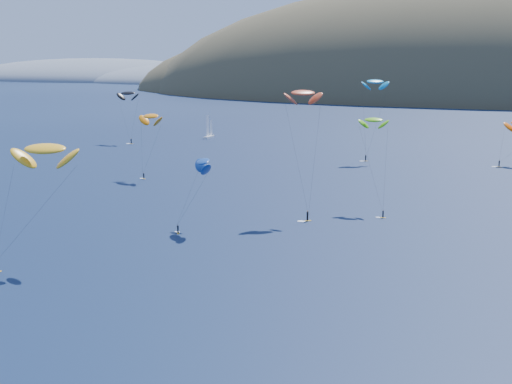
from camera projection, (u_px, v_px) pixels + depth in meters
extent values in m
ellipsoid|color=#3D3526|center=(494.00, 112.00, 569.10)|extent=(600.00, 300.00, 210.00)
ellipsoid|color=#3D3526|center=(311.00, 98.00, 650.52)|extent=(340.00, 240.00, 120.00)
ellipsoid|color=slate|center=(95.00, 82.00, 922.72)|extent=(400.00, 240.00, 60.00)
ellipsoid|color=slate|center=(179.00, 84.00, 837.74)|extent=(240.00, 180.00, 44.00)
cube|color=white|center=(209.00, 137.00, 290.10)|extent=(1.96, 7.25, 0.87)
cylinder|color=white|center=(209.00, 125.00, 289.56)|extent=(0.14, 0.14, 10.13)
cube|color=#F5AC1B|center=(144.00, 179.00, 196.63)|extent=(1.35, 0.85, 0.07)
cylinder|color=black|center=(144.00, 176.00, 196.47)|extent=(0.31, 0.31, 1.40)
sphere|color=#8C6047|center=(144.00, 173.00, 196.31)|extent=(0.23, 0.23, 0.23)
ellipsoid|color=orange|center=(151.00, 116.00, 196.88)|extent=(9.59, 7.06, 4.86)
ellipsoid|color=yellow|center=(45.00, 149.00, 117.00)|extent=(11.69, 7.88, 5.97)
cube|color=#F5AC1B|center=(383.00, 218.00, 150.59)|extent=(1.27, 0.45, 0.07)
cylinder|color=black|center=(383.00, 214.00, 150.44)|extent=(0.29, 0.29, 1.34)
sphere|color=#8C6047|center=(383.00, 211.00, 150.29)|extent=(0.22, 0.22, 0.22)
ellipsoid|color=#5DC110|center=(374.00, 120.00, 158.83)|extent=(6.59, 3.44, 3.56)
cube|color=#F5AC1B|center=(366.00, 161.00, 228.58)|extent=(1.54, 1.24, 0.09)
cylinder|color=black|center=(366.00, 158.00, 228.39)|extent=(0.36, 0.36, 1.66)
sphere|color=#8C6047|center=(366.00, 155.00, 228.20)|extent=(0.28, 0.28, 0.28)
ellipsoid|color=#0988C3|center=(375.00, 81.00, 228.07)|extent=(9.62, 8.30, 4.92)
cube|color=#F5AC1B|center=(307.00, 221.00, 147.72)|extent=(1.57, 1.40, 0.09)
cylinder|color=black|center=(307.00, 216.00, 147.52)|extent=(0.38, 0.38, 1.75)
sphere|color=#8C6047|center=(308.00, 211.00, 147.33)|extent=(0.29, 0.29, 0.29)
ellipsoid|color=#D14724|center=(303.00, 93.00, 150.46)|extent=(8.77, 8.13, 4.58)
cube|color=#F5AC1B|center=(178.00, 233.00, 137.70)|extent=(1.05, 1.26, 0.07)
cylinder|color=black|center=(178.00, 229.00, 137.54)|extent=(0.30, 0.30, 1.37)
sphere|color=#8C6047|center=(178.00, 225.00, 137.39)|extent=(0.23, 0.23, 0.23)
ellipsoid|color=navy|center=(203.00, 161.00, 140.59)|extent=(7.62, 8.60, 4.43)
cube|color=#F5AC1B|center=(499.00, 167.00, 216.84)|extent=(1.64, 0.59, 0.09)
cylinder|color=black|center=(499.00, 164.00, 216.64)|extent=(0.38, 0.38, 1.72)
sphere|color=#8C6047|center=(499.00, 160.00, 216.45)|extent=(0.29, 0.29, 0.29)
cube|color=#F5AC1B|center=(131.00, 144.00, 271.19)|extent=(1.62, 0.53, 0.09)
cylinder|color=black|center=(131.00, 141.00, 271.00)|extent=(0.38, 0.38, 1.72)
sphere|color=#8C6047|center=(131.00, 139.00, 270.81)|extent=(0.29, 0.29, 0.29)
ellipsoid|color=black|center=(128.00, 93.00, 274.23)|extent=(9.29, 4.61, 5.09)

